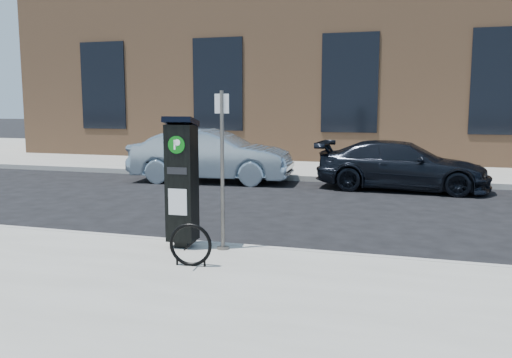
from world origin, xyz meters
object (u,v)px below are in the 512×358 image
at_px(car_silver, 211,156).
at_px(car_dark, 402,166).
at_px(sign_pole, 222,172).
at_px(bike_rack, 191,245).
at_px(parking_kiosk, 182,181).

xyz_separation_m(car_silver, car_dark, (5.38, 0.10, -0.12)).
height_order(sign_pole, bike_rack, sign_pole).
distance_m(sign_pole, car_dark, 7.84).
xyz_separation_m(sign_pole, car_silver, (-3.11, 7.38, -0.53)).
bearing_deg(sign_pole, car_silver, 100.63).
relative_size(parking_kiosk, car_dark, 0.44).
relative_size(car_silver, car_dark, 1.05).
xyz_separation_m(parking_kiosk, car_dark, (2.90, 7.52, -0.50)).
height_order(parking_kiosk, sign_pole, sign_pole).
xyz_separation_m(bike_rack, car_silver, (-3.00, 8.29, 0.34)).
height_order(sign_pole, car_silver, sign_pole).
height_order(parking_kiosk, car_silver, parking_kiosk).
distance_m(parking_kiosk, sign_pole, 0.64).
relative_size(sign_pole, bike_rack, 3.98).
height_order(bike_rack, car_dark, car_dark).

